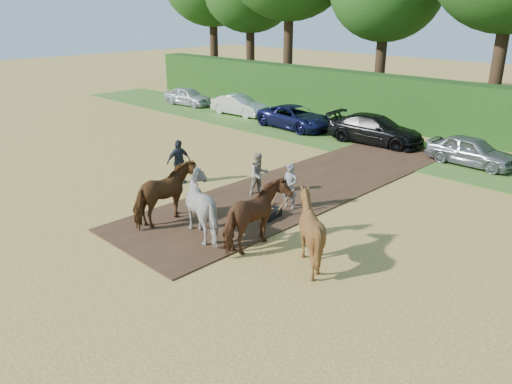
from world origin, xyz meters
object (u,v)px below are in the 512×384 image
at_px(spectator_far, 179,162).
at_px(plough_team, 234,211).
at_px(parked_cars, 396,136).
at_px(spectator_near, 259,174).

xyz_separation_m(spectator_far, plough_team, (5.51, -2.09, 0.09)).
bearing_deg(plough_team, parked_cars, 98.64).
bearing_deg(plough_team, spectator_far, 159.21).
height_order(spectator_near, spectator_far, spectator_far).
distance_m(spectator_near, parked_cars, 9.58).
xyz_separation_m(spectator_near, parked_cars, (0.27, 9.58, -0.14)).
xyz_separation_m(spectator_near, plough_team, (2.24, -3.38, 0.17)).
relative_size(spectator_near, spectator_far, 0.92).
xyz_separation_m(spectator_near, spectator_far, (-3.27, -1.29, 0.08)).
relative_size(spectator_far, plough_team, 0.27).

